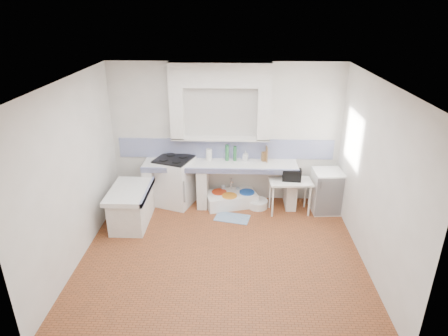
{
  "coord_description": "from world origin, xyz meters",
  "views": [
    {
      "loc": [
        0.22,
        -5.25,
        3.78
      ],
      "look_at": [
        0.0,
        1.0,
        1.1
      ],
      "focal_mm": 30.97,
      "sensor_mm": 36.0,
      "label": 1
    }
  ],
  "objects_px": {
    "stove": "(175,182)",
    "sink": "(231,200)",
    "fridge": "(326,191)",
    "side_table": "(289,196)"
  },
  "relations": [
    {
      "from": "stove",
      "to": "sink",
      "type": "distance_m",
      "value": 1.19
    },
    {
      "from": "sink",
      "to": "side_table",
      "type": "distance_m",
      "value": 1.18
    },
    {
      "from": "sink",
      "to": "fridge",
      "type": "height_order",
      "value": "fridge"
    },
    {
      "from": "side_table",
      "to": "sink",
      "type": "bearing_deg",
      "value": 164.19
    },
    {
      "from": "sink",
      "to": "fridge",
      "type": "xyz_separation_m",
      "value": [
        1.86,
        -0.14,
        0.3
      ]
    },
    {
      "from": "sink",
      "to": "stove",
      "type": "bearing_deg",
      "value": 161.27
    },
    {
      "from": "sink",
      "to": "side_table",
      "type": "xyz_separation_m",
      "value": [
        1.13,
        -0.24,
        0.22
      ]
    },
    {
      "from": "stove",
      "to": "sink",
      "type": "bearing_deg",
      "value": 16.88
    },
    {
      "from": "fridge",
      "to": "stove",
      "type": "bearing_deg",
      "value": 172.3
    },
    {
      "from": "stove",
      "to": "fridge",
      "type": "relative_size",
      "value": 1.15
    }
  ]
}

